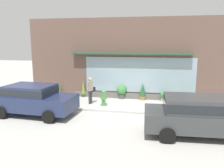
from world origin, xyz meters
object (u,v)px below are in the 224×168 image
at_px(potted_plant_low_front, 60,89).
at_px(potted_plant_window_right, 83,88).
at_px(potted_plant_by_entrance, 186,98).
at_px(potted_plant_window_left, 143,92).
at_px(potted_plant_near_hydrant, 164,96).
at_px(parked_car_navy, 33,98).
at_px(fire_hydrant, 104,97).
at_px(pedestrian_with_handbag, 90,89).
at_px(potted_plant_corner_tall, 122,91).
at_px(parked_car_dark_gray, 200,114).

bearing_deg(potted_plant_low_front, potted_plant_window_right, 3.10).
bearing_deg(potted_plant_by_entrance, potted_plant_window_right, 176.28).
height_order(potted_plant_window_left, potted_plant_near_hydrant, potted_plant_window_left).
bearing_deg(potted_plant_by_entrance, potted_plant_window_left, 171.50).
bearing_deg(parked_car_navy, potted_plant_by_entrance, 29.29).
xyz_separation_m(parked_car_navy, potted_plant_low_front, (-0.46, 4.27, -0.43)).
height_order(fire_hydrant, pedestrian_with_handbag, pedestrian_with_handbag).
relative_size(potted_plant_window_left, potted_plant_window_right, 0.87).
distance_m(potted_plant_window_left, potted_plant_corner_tall, 1.39).
distance_m(potted_plant_low_front, potted_plant_window_right, 1.71).
distance_m(parked_car_navy, potted_plant_window_left, 6.86).
relative_size(parked_car_dark_gray, potted_plant_near_hydrant, 6.78).
bearing_deg(potted_plant_window_right, parked_car_navy, -105.92).
relative_size(potted_plant_corner_tall, potted_plant_near_hydrant, 1.33).
relative_size(potted_plant_low_front, potted_plant_by_entrance, 1.42).
distance_m(parked_car_navy, potted_plant_window_right, 4.55).
bearing_deg(pedestrian_with_handbag, potted_plant_near_hydrant, -46.73).
xyz_separation_m(potted_plant_corner_tall, potted_plant_window_right, (-2.67, -0.02, 0.10)).
relative_size(pedestrian_with_handbag, potted_plant_low_front, 1.66).
relative_size(potted_plant_window_left, potted_plant_corner_tall, 1.19).
bearing_deg(potted_plant_corner_tall, potted_plant_window_right, -179.57).
height_order(pedestrian_with_handbag, parked_car_navy, pedestrian_with_handbag).
bearing_deg(potted_plant_low_front, parked_car_dark_gray, -32.82).
relative_size(potted_plant_by_entrance, potted_plant_near_hydrant, 1.01).
bearing_deg(potted_plant_near_hydrant, potted_plant_by_entrance, -7.41).
bearing_deg(pedestrian_with_handbag, potted_plant_window_left, -36.14).
bearing_deg(potted_plant_corner_tall, parked_car_dark_gray, -53.98).
xyz_separation_m(potted_plant_window_left, potted_plant_corner_tall, (-1.39, 0.06, -0.02)).
distance_m(potted_plant_window_left, potted_plant_window_right, 4.07).
height_order(potted_plant_window_right, potted_plant_near_hydrant, potted_plant_window_right).
xyz_separation_m(pedestrian_with_handbag, potted_plant_window_right, (-1.01, 1.68, -0.34)).
height_order(parked_car_navy, potted_plant_low_front, parked_car_navy).
height_order(potted_plant_by_entrance, potted_plant_near_hydrant, potted_plant_by_entrance).
bearing_deg(potted_plant_corner_tall, potted_plant_by_entrance, -6.42).
distance_m(fire_hydrant, potted_plant_window_left, 2.89).
bearing_deg(parked_car_navy, fire_hydrant, 40.96).
relative_size(potted_plant_low_front, potted_plant_window_right, 0.79).
distance_m(fire_hydrant, pedestrian_with_handbag, 1.01).
height_order(potted_plant_corner_tall, potted_plant_by_entrance, potted_plant_corner_tall).
relative_size(parked_car_dark_gray, potted_plant_low_front, 4.74).
bearing_deg(potted_plant_corner_tall, potted_plant_low_front, -178.53).
distance_m(parked_car_dark_gray, potted_plant_window_left, 6.08).
xyz_separation_m(potted_plant_low_front, potted_plant_corner_tall, (4.38, 0.11, 0.03)).
bearing_deg(potted_plant_low_front, potted_plant_near_hydrant, -1.41).
distance_m(fire_hydrant, potted_plant_low_front, 4.04).
bearing_deg(potted_plant_window_left, potted_plant_near_hydrant, -9.54).
height_order(parked_car_dark_gray, potted_plant_by_entrance, parked_car_dark_gray).
bearing_deg(parked_car_dark_gray, fire_hydrant, 140.19).
xyz_separation_m(pedestrian_with_handbag, potted_plant_window_left, (3.05, 1.65, -0.42)).
xyz_separation_m(parked_car_navy, potted_plant_near_hydrant, (6.68, 4.10, -0.53)).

